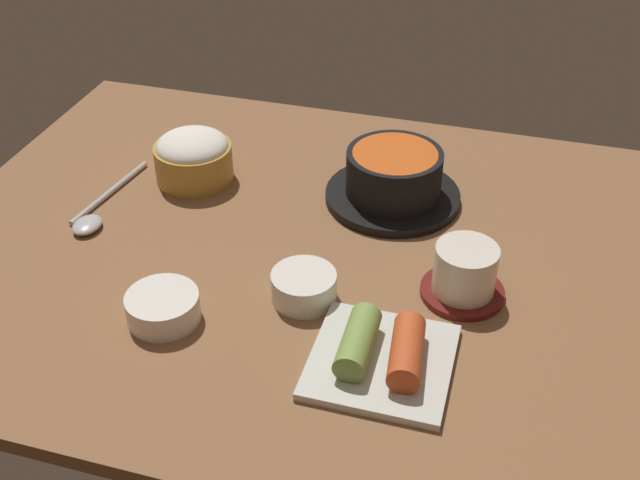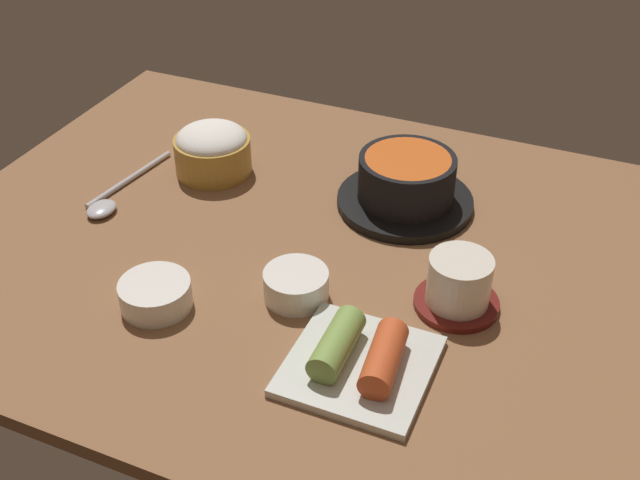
{
  "view_description": "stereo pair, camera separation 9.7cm",
  "coord_description": "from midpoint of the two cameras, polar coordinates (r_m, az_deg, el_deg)",
  "views": [
    {
      "loc": [
        23.76,
        -77.62,
        62.62
      ],
      "look_at": [
        2.0,
        -2.0,
        5.0
      ],
      "focal_mm": 44.25,
      "sensor_mm": 36.0,
      "label": 1
    },
    {
      "loc": [
        32.93,
        -74.35,
        62.62
      ],
      "look_at": [
        2.0,
        -2.0,
        5.0
      ],
      "focal_mm": 44.25,
      "sensor_mm": 36.0,
      "label": 2
    }
  ],
  "objects": [
    {
      "name": "rice_bowl",
      "position": [
        1.15,
        -11.57,
        5.88
      ],
      "size": [
        11.18,
        11.18,
        7.32
      ],
      "color": "#B78C38",
      "rests_on": "dining_table"
    },
    {
      "name": "stone_pot",
      "position": [
        1.08,
        2.79,
        4.37
      ],
      "size": [
        18.77,
        18.77,
        7.54
      ],
      "color": "black",
      "rests_on": "dining_table"
    },
    {
      "name": "side_bowl_near",
      "position": [
        0.92,
        -14.3,
        -4.81
      ],
      "size": [
        8.39,
        8.39,
        3.31
      ],
      "color": "white",
      "rests_on": "dining_table"
    },
    {
      "name": "kimchi_plate",
      "position": [
        0.84,
        1.14,
        -8.4
      ],
      "size": [
        14.98,
        14.98,
        4.45
      ],
      "color": "silver",
      "rests_on": "dining_table"
    },
    {
      "name": "banchan_cup_center",
      "position": [
        0.92,
        -4.21,
        -3.44
      ],
      "size": [
        7.72,
        7.72,
        3.55
      ],
      "color": "white",
      "rests_on": "dining_table"
    },
    {
      "name": "tea_cup_with_saucer",
      "position": [
        0.93,
        7.48,
        -2.5
      ],
      "size": [
        10.0,
        10.0,
        6.75
      ],
      "color": "maroon",
      "rests_on": "dining_table"
    },
    {
      "name": "spoon",
      "position": [
        1.12,
        -18.36,
        1.77
      ],
      "size": [
        4.66,
        19.42,
        1.35
      ],
      "color": "#B7B7BC",
      "rests_on": "dining_table"
    },
    {
      "name": "dining_table",
      "position": [
        1.02,
        -3.51,
        -1.09
      ],
      "size": [
        100.0,
        76.0,
        2.0
      ],
      "primitive_type": "cube",
      "color": "brown",
      "rests_on": "ground"
    }
  ]
}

